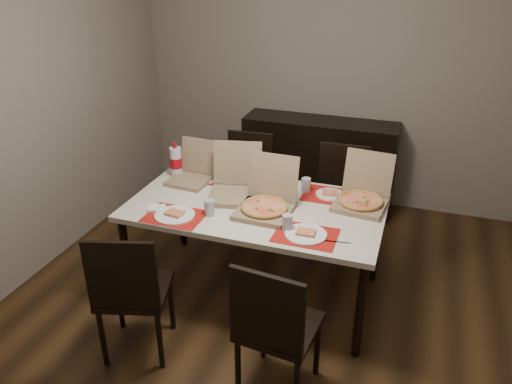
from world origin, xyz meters
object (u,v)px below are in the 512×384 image
at_px(chair_near_left, 131,290).
at_px(soda_bottle, 176,162).
at_px(dining_table, 256,213).
at_px(chair_far_right, 339,196).
at_px(sideboard, 318,163).
at_px(pizza_box_center, 266,204).
at_px(chair_far_left, 247,180).
at_px(dip_bowl, 284,198).
at_px(chair_near_right, 275,326).

xyz_separation_m(chair_near_left, soda_bottle, (-0.26, 1.16, 0.36)).
bearing_deg(dining_table, chair_far_right, 60.34).
bearing_deg(chair_far_right, sideboard, 114.19).
xyz_separation_m(dining_table, chair_far_right, (0.47, 0.82, -0.17)).
bearing_deg(pizza_box_center, chair_near_left, -126.62).
distance_m(chair_far_left, pizza_box_center, 1.09).
bearing_deg(soda_bottle, chair_far_right, 24.04).
relative_size(dining_table, chair_far_right, 1.94).
relative_size(sideboard, pizza_box_center, 3.61).
height_order(pizza_box_center, dip_bowl, pizza_box_center).
xyz_separation_m(pizza_box_center, soda_bottle, (-0.86, 0.35, 0.06)).
bearing_deg(chair_near_right, chair_near_left, 178.47).
xyz_separation_m(dining_table, soda_bottle, (-0.77, 0.27, 0.19)).
xyz_separation_m(chair_near_left, chair_far_right, (0.98, 1.72, 0.00)).
distance_m(chair_near_left, soda_bottle, 1.25).
distance_m(pizza_box_center, soda_bottle, 0.93).
xyz_separation_m(sideboard, chair_near_right, (0.31, -2.53, 0.06)).
relative_size(dining_table, dip_bowl, 15.54).
distance_m(dining_table, pizza_box_center, 0.18).
distance_m(dining_table, chair_far_left, 0.96).
height_order(chair_near_left, chair_far_right, same).
bearing_deg(chair_far_left, dining_table, -66.19).
height_order(sideboard, soda_bottle, soda_bottle).
distance_m(dining_table, chair_near_left, 1.04).
bearing_deg(chair_near_left, dining_table, 60.32).
relative_size(chair_near_left, dip_bowl, 8.03).
bearing_deg(chair_far_left, chair_near_left, -94.20).
bearing_deg(sideboard, pizza_box_center, -90.60).
bearing_deg(soda_bottle, chair_near_right, -44.99).
height_order(chair_near_left, dip_bowl, chair_near_left).
distance_m(sideboard, dining_table, 1.63).
xyz_separation_m(chair_near_left, chair_near_right, (0.93, -0.02, 0.00)).
bearing_deg(chair_near_right, chair_far_right, 88.53).
xyz_separation_m(chair_far_right, soda_bottle, (-1.24, -0.55, 0.36)).
relative_size(sideboard, dining_table, 0.83).
distance_m(dining_table, soda_bottle, 0.83).
xyz_separation_m(chair_far_left, soda_bottle, (-0.39, -0.59, 0.36)).
relative_size(chair_near_right, pizza_box_center, 2.24).
height_order(dining_table, soda_bottle, soda_bottle).
distance_m(pizza_box_center, dip_bowl, 0.23).
bearing_deg(dining_table, chair_near_left, -119.68).
relative_size(sideboard, dip_bowl, 12.95).
xyz_separation_m(chair_near_left, dip_bowl, (0.67, 1.03, 0.25)).
relative_size(dining_table, chair_far_left, 1.94).
bearing_deg(chair_near_left, chair_far_right, 60.33).
xyz_separation_m(chair_near_right, chair_far_right, (0.04, 1.74, 0.00)).
bearing_deg(chair_near_right, chair_far_left, 114.31).
relative_size(chair_far_left, pizza_box_center, 2.24).
bearing_deg(sideboard, dip_bowl, -88.06).
bearing_deg(pizza_box_center, dip_bowl, 72.51).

